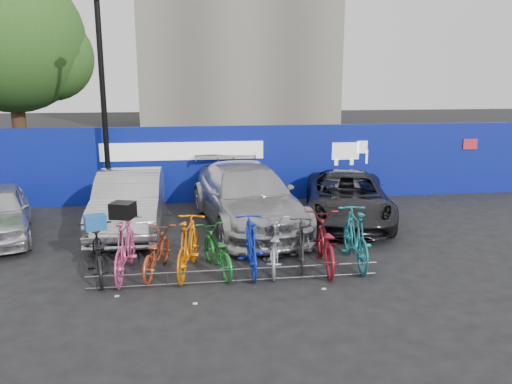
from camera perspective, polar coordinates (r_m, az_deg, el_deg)
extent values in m
plane|color=black|center=(10.32, -2.61, -9.05)|extent=(100.00, 100.00, 0.00)
cube|color=navy|center=(15.78, -4.66, 3.18)|extent=(22.00, 0.15, 2.40)
cube|color=white|center=(15.59, -8.35, 4.64)|extent=(5.00, 0.02, 0.55)
cube|color=white|center=(16.40, 10.20, 4.63)|extent=(1.20, 0.02, 0.90)
cube|color=red|center=(18.17, 23.29, 5.05)|extent=(0.50, 0.02, 0.35)
cylinder|color=#382314|center=(20.57, -25.38, 6.50)|extent=(0.50, 0.50, 4.00)
sphere|color=#26541A|center=(20.52, -26.27, 15.39)|extent=(5.20, 5.20, 5.20)
sphere|color=#26541A|center=(20.46, -22.55, 14.05)|extent=(3.20, 3.20, 3.20)
cylinder|color=black|center=(15.14, -16.99, 9.12)|extent=(0.16, 0.16, 6.00)
cylinder|color=#595B60|center=(9.66, -2.30, -8.83)|extent=(5.60, 0.03, 0.03)
cylinder|color=#595B60|center=(9.75, -2.28, -10.09)|extent=(5.60, 0.03, 0.03)
cylinder|color=#595B60|center=(9.83, -17.78, -9.95)|extent=(0.03, 0.03, 0.28)
cylinder|color=#595B60|center=(9.69, -10.08, -9.86)|extent=(0.03, 0.03, 0.28)
cylinder|color=#595B60|center=(9.71, -2.29, -9.60)|extent=(0.03, 0.03, 0.28)
cylinder|color=#595B60|center=(9.91, 5.31, -9.18)|extent=(0.03, 0.03, 0.28)
cylinder|color=#595B60|center=(10.27, 12.48, -8.63)|extent=(0.03, 0.03, 0.28)
imported|color=#9E9EA2|center=(13.20, -14.24, -1.07)|extent=(1.62, 4.60, 1.51)
imported|color=#ACADB2|center=(13.19, -1.07, -0.49)|extent=(3.00, 5.78, 1.60)
imported|color=black|center=(13.87, 10.39, -0.62)|extent=(3.25, 5.14, 1.32)
imported|color=black|center=(10.33, -17.67, -6.70)|extent=(1.04, 1.99, 0.99)
imported|color=#CA447D|center=(10.21, -14.74, -6.13)|extent=(0.71, 2.04, 1.20)
imported|color=#A94020|center=(10.27, -11.35, -6.74)|extent=(0.98, 1.80, 0.90)
imported|color=orange|center=(10.11, -7.76, -6.10)|extent=(0.94, 2.01, 1.17)
imported|color=#187023|center=(10.15, -4.49, -6.69)|extent=(1.03, 1.84, 0.91)
imported|color=#1024AD|center=(10.12, -0.60, -6.05)|extent=(0.57, 1.90, 1.14)
imported|color=#95969C|center=(10.31, 2.05, -6.13)|extent=(0.99, 1.97, 0.99)
imported|color=black|center=(10.44, 5.20, -5.89)|extent=(0.77, 1.72, 1.00)
imported|color=maroon|center=(10.44, 7.88, -5.74)|extent=(0.96, 2.12, 1.08)
imported|color=#1C737E|center=(10.67, 11.29, -5.05)|extent=(0.74, 2.08, 1.22)
cube|color=#1B57A9|center=(10.14, -17.91, -3.31)|extent=(0.47, 0.41, 0.28)
cube|color=black|center=(9.99, -14.98, -2.02)|extent=(0.52, 0.49, 0.31)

